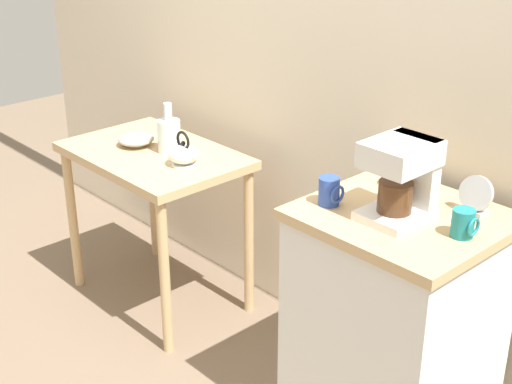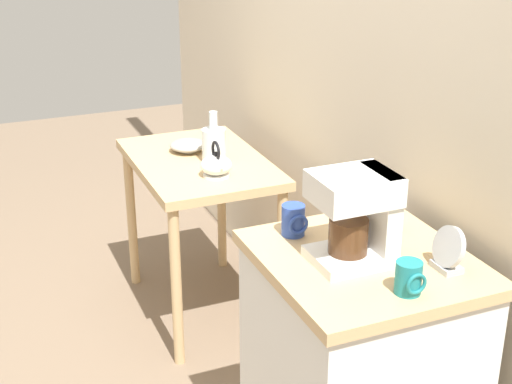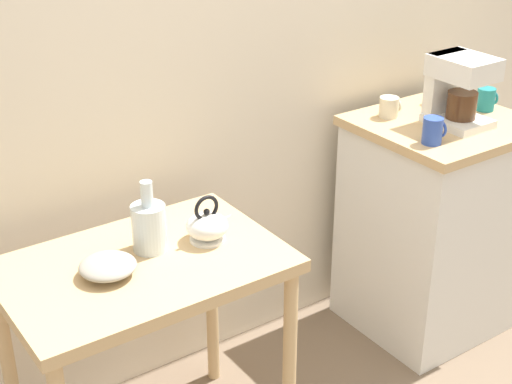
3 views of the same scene
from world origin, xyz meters
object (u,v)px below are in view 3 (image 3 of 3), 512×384
mug_blue (433,130)px  mug_dark_teal (486,99)px  bowl_stoneware (108,266)px  glass_carafe_vase (149,226)px  coffee_maker (457,87)px  mug_small_cream (389,107)px  teakettle (208,226)px  table_clock (442,88)px

mug_blue → mug_dark_teal: bearing=16.2°
bowl_stoneware → mug_dark_teal: mug_dark_teal is taller
glass_carafe_vase → coffee_maker: size_ratio=0.86×
mug_blue → mug_small_cream: bearing=77.3°
glass_carafe_vase → mug_blue: mug_blue is taller
teakettle → table_clock: table_clock is taller
mug_blue → coffee_maker: bearing=24.3°
table_clock → mug_dark_teal: bearing=-68.2°
coffee_maker → mug_small_cream: bearing=128.5°
mug_dark_teal → mug_blue: (-0.43, -0.12, 0.00)m
mug_small_cream → mug_dark_teal: 0.40m
teakettle → bowl_stoneware: bearing=-177.8°
coffee_maker → table_clock: size_ratio=2.04×
coffee_maker → mug_small_cream: (-0.15, 0.19, -0.10)m
bowl_stoneware → teakettle: size_ratio=1.03×
glass_carafe_vase → coffee_maker: coffee_maker is taller
teakettle → mug_blue: 0.90m
mug_dark_teal → mug_blue: mug_blue is taller
mug_dark_teal → bowl_stoneware: bearing=-177.7°
mug_dark_teal → mug_blue: bearing=-163.8°
coffee_maker → mug_dark_teal: (0.21, 0.03, -0.10)m
mug_small_cream → bowl_stoneware: bearing=-170.0°
mug_small_cream → table_clock: table_clock is taller
mug_dark_teal → table_clock: table_clock is taller
coffee_maker → mug_blue: (-0.21, -0.10, -0.09)m
mug_dark_teal → teakettle: bearing=-177.7°
coffee_maker → mug_blue: 0.25m
coffee_maker → table_clock: coffee_maker is taller
bowl_stoneware → teakettle: teakettle is taller
mug_small_cream → mug_blue: size_ratio=0.84×
mug_dark_teal → table_clock: 0.18m
mug_blue → table_clock: size_ratio=0.75×
mug_dark_teal → mug_blue: size_ratio=0.93×
glass_carafe_vase → mug_small_cream: bearing=8.2°
teakettle → coffee_maker: 1.12m
teakettle → mug_blue: bearing=-4.7°
coffee_maker → glass_carafe_vase: bearing=178.8°
mug_blue → teakettle: bearing=175.3°
coffee_maker → mug_blue: bearing=-155.7°
glass_carafe_vase → mug_dark_teal: (1.48, 0.00, 0.10)m
bowl_stoneware → coffee_maker: 1.46m
bowl_stoneware → mug_small_cream: (1.28, 0.23, 0.15)m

